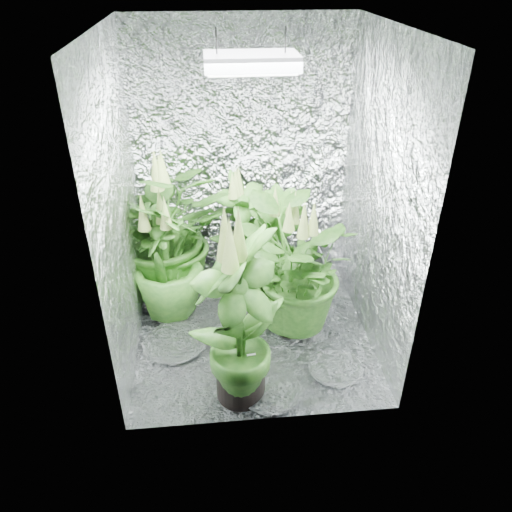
{
  "coord_description": "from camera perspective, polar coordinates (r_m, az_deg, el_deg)",
  "views": [
    {
      "loc": [
        -0.25,
        -2.77,
        2.32
      ],
      "look_at": [
        0.02,
        0.0,
        0.62
      ],
      "focal_mm": 35.0,
      "sensor_mm": 36.0,
      "label": 1
    }
  ],
  "objects": [
    {
      "name": "plant_b",
      "position": [
        3.87,
        -1.43,
        2.66
      ],
      "size": [
        0.68,
        0.68,
        1.0
      ],
      "rotation": [
        0.0,
        0.0,
        0.66
      ],
      "color": "black",
      "rests_on": "ground"
    },
    {
      "name": "plant_label",
      "position": [
        2.95,
        -0.51,
        -11.8
      ],
      "size": [
        0.05,
        0.03,
        0.08
      ],
      "primitive_type": "cube",
      "rotation": [
        -0.21,
        0.0,
        0.12
      ],
      "color": "white",
      "rests_on": "plant_f"
    },
    {
      "name": "grow_lamp",
      "position": [
        2.83,
        -0.54,
        21.28
      ],
      "size": [
        0.5,
        0.3,
        0.22
      ],
      "color": "gray",
      "rests_on": "ceiling"
    },
    {
      "name": "ceiling",
      "position": [
        2.8,
        -0.56,
        24.79
      ],
      "size": [
        1.6,
        1.6,
        0.01
      ],
      "primitive_type": "cube",
      "color": "silver",
      "rests_on": "walls"
    },
    {
      "name": "plant_a",
      "position": [
        3.76,
        -10.28,
        2.96
      ],
      "size": [
        1.0,
        1.0,
        1.19
      ],
      "rotation": [
        0.0,
        0.0,
        6.26
      ],
      "color": "black",
      "rests_on": "ground"
    },
    {
      "name": "plant_f",
      "position": [
        2.79,
        -1.91,
        -7.1
      ],
      "size": [
        0.78,
        0.78,
        1.26
      ],
      "rotation": [
        0.0,
        0.0,
        4.37
      ],
      "color": "black",
      "rests_on": "ground"
    },
    {
      "name": "plant_c",
      "position": [
        3.71,
        2.37,
        0.73
      ],
      "size": [
        0.63,
        0.63,
        0.94
      ],
      "rotation": [
        0.0,
        0.0,
        2.02
      ],
      "color": "black",
      "rests_on": "ground"
    },
    {
      "name": "walls",
      "position": [
        3.08,
        -0.47,
        5.97
      ],
      "size": [
        1.62,
        1.62,
        2.0
      ],
      "color": "silver",
      "rests_on": "ground"
    },
    {
      "name": "plant_e",
      "position": [
        3.38,
        4.4,
        -1.9
      ],
      "size": [
        0.97,
        0.97,
        1.0
      ],
      "rotation": [
        0.0,
        0.0,
        2.93
      ],
      "color": "black",
      "rests_on": "ground"
    },
    {
      "name": "ground",
      "position": [
        3.62,
        -0.4,
        -8.47
      ],
      "size": [
        1.6,
        1.6,
        0.0
      ],
      "primitive_type": "plane",
      "color": "silver",
      "rests_on": "ground"
    },
    {
      "name": "plant_d",
      "position": [
        3.58,
        -10.23,
        -0.45
      ],
      "size": [
        0.72,
        0.72,
        1.0
      ],
      "rotation": [
        0.0,
        0.0,
        2.38
      ],
      "color": "black",
      "rests_on": "ground"
    },
    {
      "name": "circulation_fan",
      "position": [
        4.02,
        7.07,
        -1.22
      ],
      "size": [
        0.2,
        0.35,
        0.41
      ],
      "rotation": [
        0.0,
        0.0,
        0.25
      ],
      "color": "black",
      "rests_on": "ground"
    }
  ]
}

